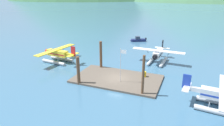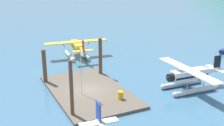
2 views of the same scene
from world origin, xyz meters
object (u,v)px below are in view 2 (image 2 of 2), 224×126
object	(u,v)px
seaplane_white_bow_right	(189,77)
seaplane_yellow_port_fwd	(77,48)
flagpole	(81,66)
fuel_drum	(121,95)

from	to	relation	value
seaplane_white_bow_right	seaplane_yellow_port_fwd	bearing A→B (deg)	-158.90
flagpole	seaplane_white_bow_right	bearing A→B (deg)	73.78
fuel_drum	seaplane_yellow_port_fwd	size ratio (longest dim) A/B	0.08
seaplane_yellow_port_fwd	seaplane_white_bow_right	distance (m)	20.63
flagpole	fuel_drum	distance (m)	5.37
flagpole	seaplane_yellow_port_fwd	size ratio (longest dim) A/B	0.51
flagpole	seaplane_white_bow_right	distance (m)	13.01
seaplane_white_bow_right	flagpole	bearing A→B (deg)	-106.22
seaplane_white_bow_right	fuel_drum	bearing A→B (deg)	-94.13
fuel_drum	seaplane_white_bow_right	distance (m)	9.01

